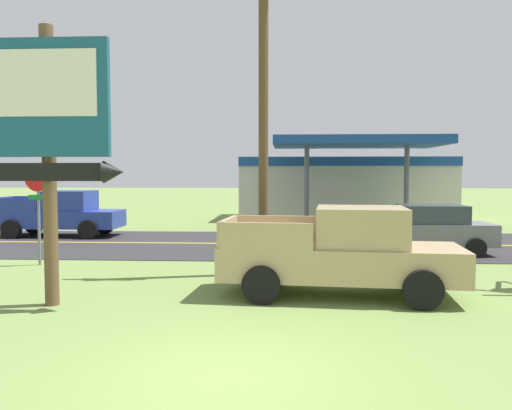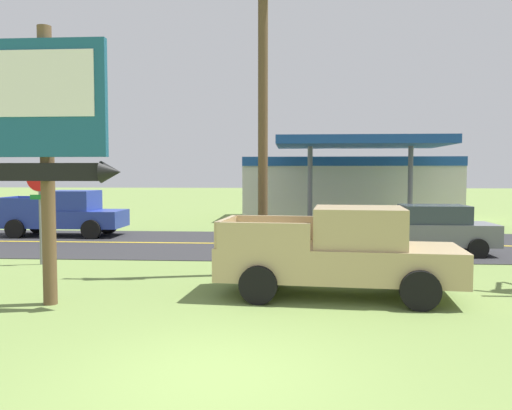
% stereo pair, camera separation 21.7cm
% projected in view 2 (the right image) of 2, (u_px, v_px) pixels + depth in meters
% --- Properties ---
extents(ground_plane, '(180.00, 180.00, 0.00)m').
position_uv_depth(ground_plane, '(214.00, 375.00, 7.01)').
color(ground_plane, olive).
extents(road_asphalt, '(140.00, 8.00, 0.02)m').
position_uv_depth(road_asphalt, '(265.00, 244.00, 19.95)').
color(road_asphalt, '#2B2B2D').
rests_on(road_asphalt, ground).
extents(road_centre_line, '(126.00, 0.20, 0.01)m').
position_uv_depth(road_centre_line, '(265.00, 244.00, 19.95)').
color(road_centre_line, gold).
rests_on(road_centre_line, road_asphalt).
extents(motel_sign, '(2.90, 0.54, 5.64)m').
position_uv_depth(motel_sign, '(46.00, 124.00, 10.47)').
color(motel_sign, brown).
rests_on(motel_sign, ground).
extents(stop_sign, '(0.80, 0.08, 2.95)m').
position_uv_depth(stop_sign, '(40.00, 196.00, 15.42)').
color(stop_sign, slate).
rests_on(stop_sign, ground).
extents(utility_pole, '(1.78, 0.26, 9.51)m').
position_uv_depth(utility_pole, '(263.00, 84.00, 13.77)').
color(utility_pole, brown).
rests_on(utility_pole, ground).
extents(gas_station, '(12.00, 11.50, 4.40)m').
position_uv_depth(gas_station, '(348.00, 186.00, 30.97)').
color(gas_station, beige).
rests_on(gas_station, ground).
extents(pickup_tan_parked_on_lawn, '(5.36, 2.60, 1.96)m').
position_uv_depth(pickup_tan_parked_on_lawn, '(341.00, 252.00, 11.50)').
color(pickup_tan_parked_on_lawn, tan).
rests_on(pickup_tan_parked_on_lawn, ground).
extents(pickup_blue_on_road, '(5.20, 2.24, 1.96)m').
position_uv_depth(pickup_blue_on_road, '(65.00, 214.00, 22.50)').
color(pickup_blue_on_road, '#233893').
rests_on(pickup_blue_on_road, ground).
extents(car_grey_mid_lane, '(4.20, 2.00, 1.64)m').
position_uv_depth(car_grey_mid_lane, '(430.00, 229.00, 17.51)').
color(car_grey_mid_lane, slate).
rests_on(car_grey_mid_lane, ground).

